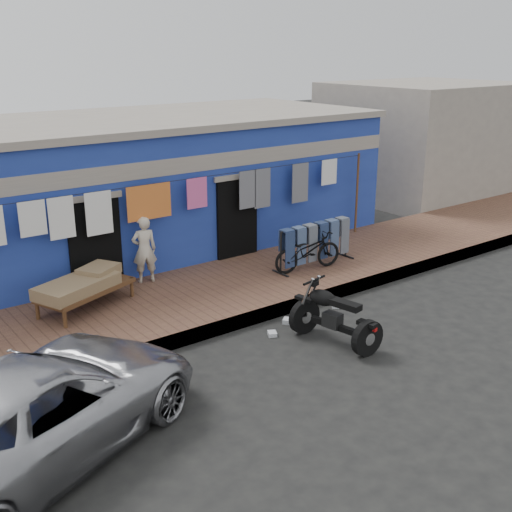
% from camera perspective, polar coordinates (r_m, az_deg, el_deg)
% --- Properties ---
extents(ground, '(80.00, 80.00, 0.00)m').
position_cam_1_polar(ground, '(11.32, 6.15, -8.10)').
color(ground, black).
rests_on(ground, ground).
extents(sidewalk, '(28.00, 3.00, 0.25)m').
position_cam_1_polar(sidewalk, '(13.41, -2.57, -3.09)').
color(sidewalk, brown).
rests_on(sidewalk, ground).
extents(curb, '(28.00, 0.10, 0.25)m').
position_cam_1_polar(curb, '(12.33, 1.26, -5.05)').
color(curb, gray).
rests_on(curb, ground).
extents(building, '(12.20, 5.20, 3.36)m').
position_cam_1_polar(building, '(16.29, -10.65, 6.20)').
color(building, navy).
rests_on(building, ground).
extents(neighbor_right, '(6.00, 5.00, 3.80)m').
position_cam_1_polar(neighbor_right, '(23.23, 14.69, 10.00)').
color(neighbor_right, '#9E9384').
rests_on(neighbor_right, ground).
extents(clothesline, '(10.06, 0.06, 2.10)m').
position_cam_1_polar(clothesline, '(13.73, -6.94, 4.72)').
color(clothesline, brown).
rests_on(clothesline, sidewalk).
extents(car, '(5.25, 3.91, 1.35)m').
position_cam_1_polar(car, '(8.73, -18.75, -12.56)').
color(car, '#B7B7BC').
rests_on(car, ground).
extents(seated_person, '(0.58, 0.45, 1.41)m').
position_cam_1_polar(seated_person, '(13.52, -9.89, 0.56)').
color(seated_person, beige).
rests_on(seated_person, sidewalk).
extents(bicycle, '(1.71, 0.81, 1.06)m').
position_cam_1_polar(bicycle, '(14.13, 4.61, 0.82)').
color(bicycle, black).
rests_on(bicycle, sidewalk).
extents(motorcycle, '(1.23, 1.91, 1.09)m').
position_cam_1_polar(motorcycle, '(11.25, 7.04, -5.22)').
color(motorcycle, black).
rests_on(motorcycle, ground).
extents(charpoy, '(2.61, 2.29, 0.66)m').
position_cam_1_polar(charpoy, '(12.54, -14.87, -3.02)').
color(charpoy, brown).
rests_on(charpoy, sidewalk).
extents(jeans_rack, '(2.12, 0.49, 1.01)m').
position_cam_1_polar(jeans_rack, '(14.46, 5.26, 1.09)').
color(jeans_rack, black).
rests_on(jeans_rack, sidewalk).
extents(litter_a, '(0.24, 0.24, 0.09)m').
position_cam_1_polar(litter_a, '(12.19, 2.80, -5.77)').
color(litter_a, silver).
rests_on(litter_a, ground).
extents(litter_b, '(0.22, 0.22, 0.09)m').
position_cam_1_polar(litter_b, '(12.96, 7.07, -4.38)').
color(litter_b, silver).
rests_on(litter_b, ground).
extents(litter_c, '(0.22, 0.23, 0.07)m').
position_cam_1_polar(litter_c, '(11.67, 1.45, -6.92)').
color(litter_c, silver).
rests_on(litter_c, ground).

